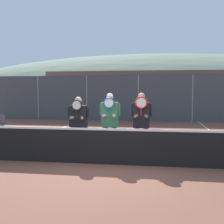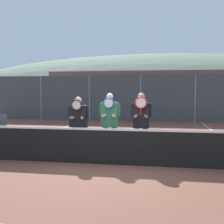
{
  "view_description": "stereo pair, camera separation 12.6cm",
  "coord_description": "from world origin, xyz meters",
  "px_view_note": "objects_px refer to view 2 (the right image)",
  "views": [
    {
      "loc": [
        1.05,
        -7.06,
        1.91
      ],
      "look_at": [
        -0.17,
        0.94,
        1.3
      ],
      "focal_mm": 45.0,
      "sensor_mm": 36.0,
      "label": 1
    },
    {
      "loc": [
        1.18,
        -7.04,
        1.91
      ],
      "look_at": [
        -0.17,
        0.94,
        1.3
      ],
      "focal_mm": 45.0,
      "sensor_mm": 36.0,
      "label": 2
    }
  ],
  "objects_px": {
    "car_left_of_center": "(135,105)",
    "player_center_right": "(141,121)",
    "car_far_left": "(70,104)",
    "car_center": "(210,106)",
    "player_center_left": "(110,120)",
    "player_leftmost": "(78,121)"
  },
  "relations": [
    {
      "from": "player_leftmost",
      "to": "car_center",
      "type": "bearing_deg",
      "value": 65.15
    },
    {
      "from": "player_center_right",
      "to": "car_left_of_center",
      "type": "distance_m",
      "value": 12.83
    },
    {
      "from": "car_left_of_center",
      "to": "car_far_left",
      "type": "bearing_deg",
      "value": -178.81
    },
    {
      "from": "car_left_of_center",
      "to": "player_center_right",
      "type": "bearing_deg",
      "value": -84.46
    },
    {
      "from": "player_center_right",
      "to": "player_center_left",
      "type": "bearing_deg",
      "value": 176.05
    },
    {
      "from": "player_center_right",
      "to": "car_far_left",
      "type": "bearing_deg",
      "value": 116.14
    },
    {
      "from": "player_center_right",
      "to": "car_center",
      "type": "distance_m",
      "value": 12.96
    },
    {
      "from": "player_center_right",
      "to": "car_left_of_center",
      "type": "height_order",
      "value": "player_center_right"
    },
    {
      "from": "player_center_left",
      "to": "car_far_left",
      "type": "bearing_deg",
      "value": 112.91
    },
    {
      "from": "car_center",
      "to": "car_left_of_center",
      "type": "bearing_deg",
      "value": 175.49
    },
    {
      "from": "car_left_of_center",
      "to": "car_center",
      "type": "height_order",
      "value": "car_left_of_center"
    },
    {
      "from": "car_far_left",
      "to": "car_left_of_center",
      "type": "bearing_deg",
      "value": 1.19
    },
    {
      "from": "player_leftmost",
      "to": "car_far_left",
      "type": "bearing_deg",
      "value": 109.27
    },
    {
      "from": "player_center_left",
      "to": "player_center_right",
      "type": "bearing_deg",
      "value": -3.95
    },
    {
      "from": "player_center_right",
      "to": "car_left_of_center",
      "type": "relative_size",
      "value": 0.43
    },
    {
      "from": "player_center_left",
      "to": "car_left_of_center",
      "type": "height_order",
      "value": "player_center_left"
    },
    {
      "from": "car_center",
      "to": "player_center_left",
      "type": "bearing_deg",
      "value": -111.25
    },
    {
      "from": "player_center_left",
      "to": "player_center_right",
      "type": "distance_m",
      "value": 0.89
    },
    {
      "from": "car_left_of_center",
      "to": "player_leftmost",
      "type": "bearing_deg",
      "value": -92.55
    },
    {
      "from": "car_far_left",
      "to": "car_center",
      "type": "relative_size",
      "value": 0.93
    },
    {
      "from": "car_far_left",
      "to": "car_center",
      "type": "xyz_separation_m",
      "value": [
        10.11,
        -0.3,
        -0.03
      ]
    },
    {
      "from": "player_center_right",
      "to": "car_far_left",
      "type": "height_order",
      "value": "player_center_right"
    }
  ]
}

